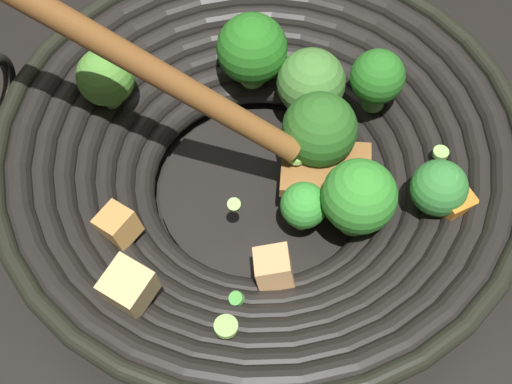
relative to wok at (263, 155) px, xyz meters
The scene contains 2 objects.
ground_plane 0.06m from the wok, 73.05° to the right, with size 4.00×4.00×0.00m, color black.
wok is the anchor object (origin of this frame).
Camera 1 is at (0.27, -0.16, 0.50)m, focal length 49.72 mm.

